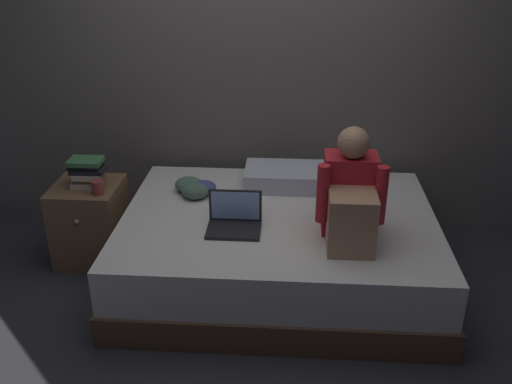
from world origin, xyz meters
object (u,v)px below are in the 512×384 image
Objects in this scene: pillow at (285,177)px; clothes_pile at (194,188)px; bed at (278,248)px; person_sitting at (350,199)px; nightstand at (91,222)px; laptop at (234,220)px; book_stack at (87,172)px; mug at (98,187)px.

pillow reaches higher than clothes_pile.
bed is 3.05× the size of person_sitting.
pillow is at bearing 17.31° from clothes_pile.
person_sitting is (1.71, -0.44, 0.45)m from nightstand.
person_sitting reaches higher than clothes_pile.
laptop is (1.04, -0.37, 0.26)m from nightstand.
bed is at bearing 35.67° from laptop.
nightstand is 1.96× the size of clothes_pile.
pillow is (0.29, 0.64, 0.01)m from laptop.
bed is at bearing -8.08° from nightstand.
book_stack is at bearing -168.21° from pillow.
pillow is 6.22× the size of mug.
mug is at bearing 176.84° from bed.
nightstand is (-1.30, 0.18, 0.04)m from bed.
nightstand reaches higher than bed.
bed is 22.22× the size of mug.
clothes_pile is (-0.61, -0.19, -0.02)m from pillow.
bed is at bearing -3.16° from mug.
person_sitting reaches higher than nightstand.
laptop reaches higher than pillow.
bed is 6.25× the size of laptop.
person_sitting is 2.81× the size of book_stack.
person_sitting is 2.05× the size of laptop.
clothes_pile reaches higher than bed.
nightstand is 2.40× the size of book_stack.
nightstand is at bearing 165.59° from person_sitting.
nightstand is at bearing 160.31° from laptop.
mug reaches higher than pillow.
bed is 1.35m from book_stack.
mug is at bearing -162.18° from pillow.
laptop is at bearing -114.46° from pillow.
book_stack is at bearing 160.10° from laptop.
book_stack is at bearing -11.86° from nightstand.
person_sitting is at bearing -5.73° from laptop.
person_sitting is at bearing -11.43° from mug.
clothes_pile is (-0.32, 0.45, -0.01)m from laptop.
book_stack is (-1.68, 0.43, -0.07)m from person_sitting.
clothes_pile reaches higher than nightstand.
laptop is at bearing -19.90° from book_stack.
clothes_pile is at bearing 18.33° from mug.
book_stack reaches higher than clothes_pile.
pillow is 1.33m from book_stack.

